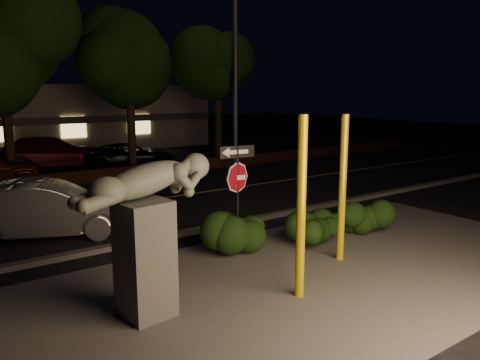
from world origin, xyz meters
The scene contains 21 objects.
ground centered at (0.00, 10.00, 0.00)m, with size 90.00×90.00×0.00m, color black.
patio centered at (0.00, -1.00, 0.01)m, with size 14.00×6.00×0.02m, color #4C4944.
road centered at (0.00, 7.00, 0.01)m, with size 80.00×8.00×0.01m, color black.
lane_marking centered at (0.00, 7.00, 0.02)m, with size 80.00×0.12×0.01m, color #B0A446.
curb centered at (0.00, 2.90, 0.06)m, with size 80.00×0.25×0.12m, color #4C4944.
brick_wall centered at (0.00, 11.30, 0.25)m, with size 40.00×0.35×0.50m, color #482717.
parking_lot centered at (0.00, 17.00, 0.01)m, with size 40.00×12.00×0.01m, color black.
building centered at (0.00, 24.99, 2.00)m, with size 22.00×10.20×4.00m.
tree_far_c centered at (2.50, 12.80, 5.66)m, with size 4.80×4.80×7.84m.
tree_far_d centered at (7.50, 13.30, 5.42)m, with size 4.40×4.40×7.42m.
yellow_pole_left centered at (-0.40, -1.48, 1.62)m, with size 0.16×0.16×3.24m, color #E3BA0B.
yellow_pole_right centered at (1.58, -0.63, 1.58)m, with size 0.16×0.16×3.15m, color yellow.
signpost centered at (0.02, 1.01, 1.74)m, with size 0.82×0.15×2.44m.
sculpture centered at (-2.88, -0.57, 1.60)m, with size 2.43×0.92×2.59m.
hedge_center centered at (0.09, 1.17, 0.53)m, with size 2.04×0.95×1.06m, color black.
hedge_right centered at (1.96, 0.33, 0.53)m, with size 1.60×0.86×1.05m, color black.
hedge_far_right centered at (3.39, 0.33, 0.47)m, with size 1.37×0.85×0.95m, color black.
streetlight centered at (6.83, 11.13, 6.21)m, with size 1.57×0.46×10.45m.
silver_sedan centered at (-3.14, 4.79, 0.71)m, with size 1.50×4.31×1.42m, color #ADADB1.
parked_car_darkred centered at (-0.41, 15.33, 0.78)m, with size 2.18×5.35×1.55m, color #3D0A12.
parked_car_dark centered at (2.89, 13.98, 0.58)m, with size 1.94×4.20×1.17m, color black.
Camera 1 is at (-5.82, -7.24, 3.62)m, focal length 35.00 mm.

